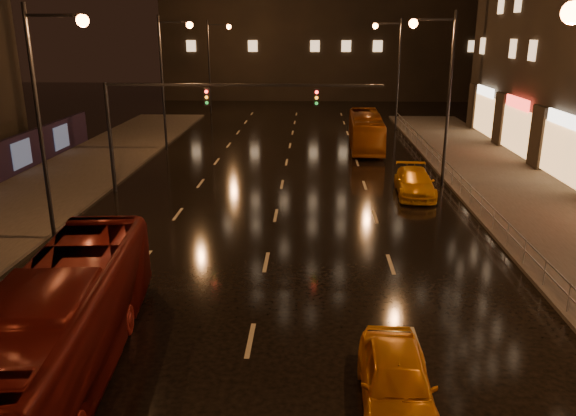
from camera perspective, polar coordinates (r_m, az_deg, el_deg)
The scene contains 9 objects.
ground at distance 32.19m, azimuth -0.80°, elevation 1.49°, with size 140.00×140.00×0.00m, color black.
sidewalk_left at distance 31.33m, azimuth -26.86°, elevation -0.78°, with size 7.00×70.00×0.15m, color #38332D.
sidewalk_right at distance 29.75m, azimuth 25.54°, elevation -1.51°, with size 7.00×70.00×0.15m, color #38332D.
traffic_signal at distance 31.90m, azimuth -10.08°, elevation 9.77°, with size 15.31×0.32×6.20m.
railing_right at distance 31.13m, azimuth 18.08°, elevation 1.75°, with size 0.05×56.00×1.00m.
bus_red at distance 16.23m, azimuth -22.06°, elevation -10.95°, with size 2.58×11.02×3.07m, color #64120E.
bus_curb at distance 44.93m, azimuth 7.90°, elevation 7.78°, with size 2.34×10.00×2.78m, color #8E440E.
taxi_near at distance 14.58m, azimuth 10.96°, elevation -16.92°, with size 1.78×4.42×1.51m, color orange.
taxi_far at distance 32.53m, azimuth 12.74°, elevation 2.54°, with size 2.02×4.97×1.44m, color orange.
Camera 1 is at (1.79, -10.87, 8.94)m, focal length 35.00 mm.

